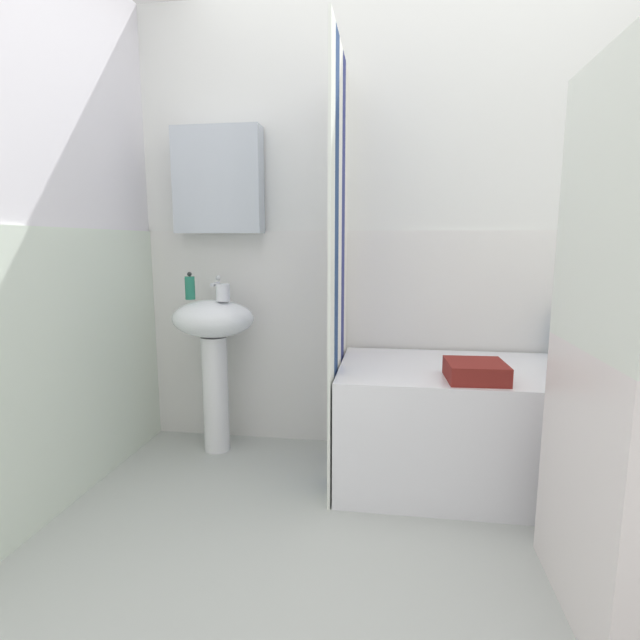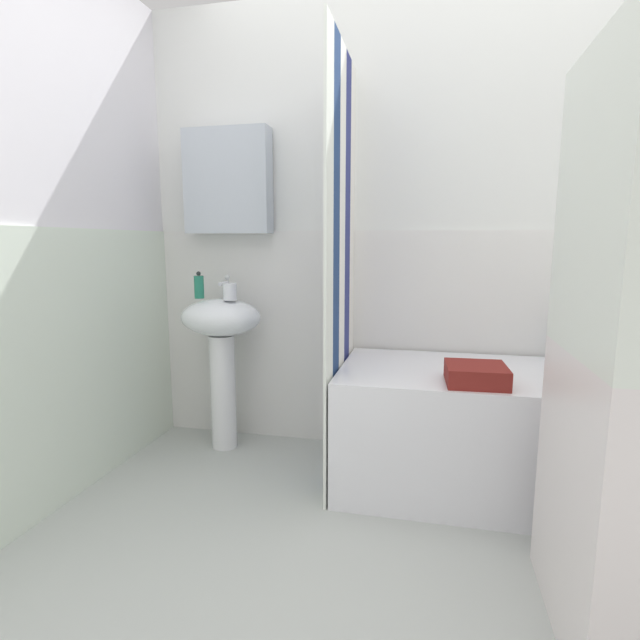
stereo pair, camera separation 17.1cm
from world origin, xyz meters
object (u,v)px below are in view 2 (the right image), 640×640
Objects in this scene: lotion_bottle at (599,339)px; towel_folded at (475,374)px; sink at (221,340)px; bathtub at (494,431)px; body_wash_bottle at (576,339)px; soap_dispenser at (198,287)px; shampoo_bottle at (625,349)px; toothbrush_cup at (229,292)px.

towel_folded is (-0.61, -0.50, -0.08)m from lotion_bottle.
sink is 3.48× the size of towel_folded.
lotion_bottle is at bearing 39.62° from towel_folded.
bathtub is at bearing -6.77° from sink.
body_wash_bottle reaches higher than towel_folded.
towel_folded is (-0.51, -0.50, -0.07)m from body_wash_bottle.
sink reaches higher than body_wash_bottle.
soap_dispenser is 2.05m from lotion_bottle.
sink is 0.31m from soap_dispenser.
body_wash_bottle reaches higher than shampoo_bottle.
lotion_bottle is at bearing 3.14° from soap_dispenser.
lotion_bottle is at bearing 4.84° from toothbrush_cup.
lotion_bottle is 1.01× the size of towel_folded.
sink is 3.56× the size of body_wash_bottle.
body_wash_bottle is at bearing 179.48° from shampoo_bottle.
soap_dispenser is at bearing -177.10° from shampoo_bottle.
sink is 2.03m from shampoo_bottle.
lotion_bottle is 0.10m from body_wash_bottle.
soap_dispenser is at bearing 167.48° from toothbrush_cup.
body_wash_bottle is at bearing 5.11° from toothbrush_cup.
towel_folded is (1.22, -0.35, -0.28)m from toothbrush_cup.
soap_dispenser reaches higher than bathtub.
bathtub is 0.40m from towel_folded.
towel_folded is at bearing -135.22° from body_wash_bottle.
sink is 0.59× the size of bathtub.
sink reaches higher than bathtub.
soap_dispenser reaches higher than shampoo_bottle.
towel_folded is at bearing -140.38° from lotion_bottle.
body_wash_bottle is 0.72m from towel_folded.
sink is at bearing -176.67° from shampoo_bottle.
toothbrush_cup is at bearing -175.16° from lotion_bottle.
soap_dispenser is 2.17m from shampoo_bottle.
lotion_bottle is at bearing 0.23° from body_wash_bottle.
body_wash_bottle is 0.98× the size of towel_folded.
soap_dispenser reaches higher than body_wash_bottle.
shampoo_bottle is at bearing 25.15° from bathtub.
towel_folded is (-0.73, -0.50, -0.03)m from shampoo_bottle.
bathtub is at bearing -154.85° from shampoo_bottle.
shampoo_bottle is at bearing -0.52° from body_wash_bottle.
shampoo_bottle is 0.65× the size of towel_folded.
shampoo_bottle is at bearing 34.66° from towel_folded.
toothbrush_cup is (0.07, -0.04, 0.27)m from sink.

